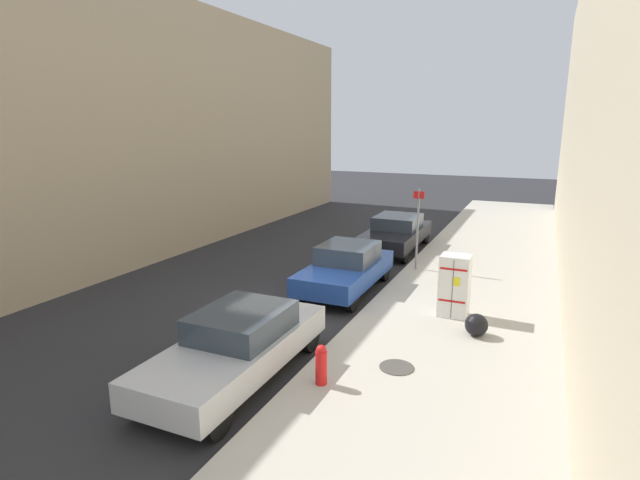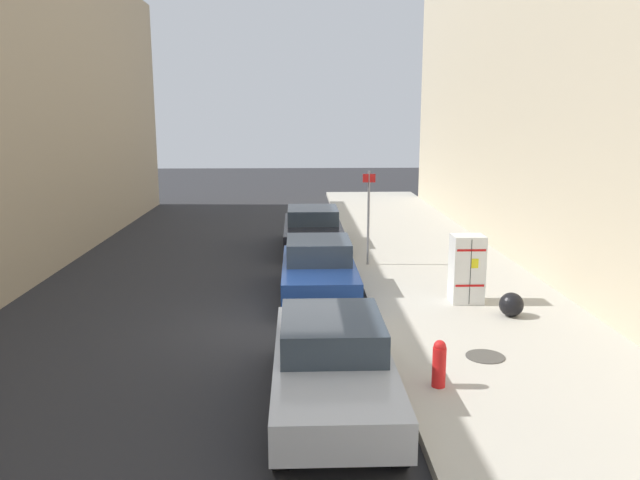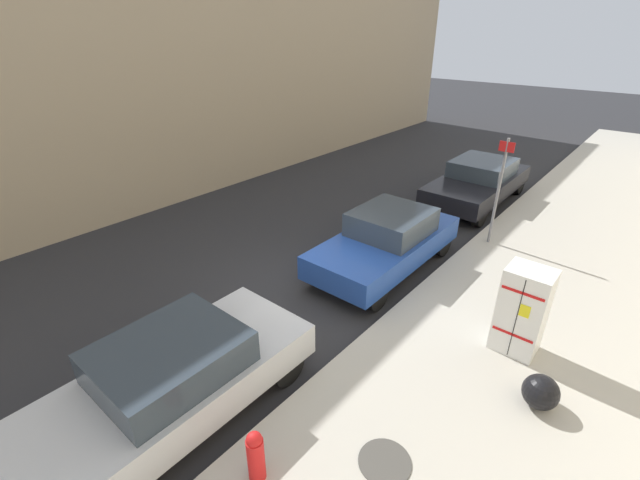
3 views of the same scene
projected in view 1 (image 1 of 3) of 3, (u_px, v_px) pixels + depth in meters
The scene contains 12 objects.
ground_plane at pixel (288, 309), 13.69m from camera, with size 80.00×80.00×0.00m, color #28282B.
sidewalk_slab at pixel (451, 333), 11.92m from camera, with size 4.79×44.00×0.17m, color #B2ADA0.
building_facade_near at pixel (638, 108), 9.49m from camera, with size 1.59×39.60×10.49m, color beige.
building_facade_across at pixel (74, 130), 15.59m from camera, with size 1.73×37.40×9.58m, color tan.
discarded_refrigerator at pixel (454, 286), 12.62m from camera, with size 0.73×0.62×1.59m.
manhole_cover at pixel (397, 367), 10.02m from camera, with size 0.70×0.70×0.02m, color #47443F.
street_sign_post at pixel (418, 225), 16.58m from camera, with size 0.36×0.07×2.73m.
fire_hydrant at pixel (321, 364), 9.31m from camera, with size 0.22×0.22×0.78m.
trash_bag at pixel (476, 325), 11.50m from camera, with size 0.53×0.53×0.53m, color black.
parked_sedan_dark at pixel (396, 233), 20.03m from camera, with size 1.90×4.64×1.39m.
parked_hatchback_blue at pixel (346, 268), 15.08m from camera, with size 1.79×4.17×1.43m.
parked_sedan_silver at pixel (238, 345), 9.82m from camera, with size 1.79×4.65×1.37m.
Camera 1 is at (-6.06, 11.43, 4.93)m, focal length 28.00 mm.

